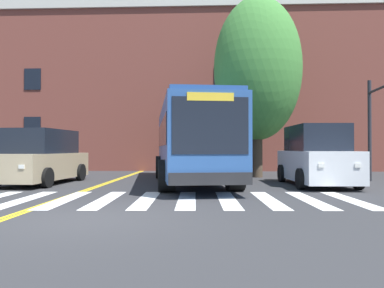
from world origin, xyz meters
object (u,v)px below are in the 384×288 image
Objects in this scene: city_bus at (191,140)px; car_white_far_lane at (316,157)px; car_tan_near_lane at (42,158)px; street_tree_curbside_large at (257,69)px.

city_bus is 2.24× the size of car_white_far_lane.
city_bus is 6.26m from car_tan_near_lane.
city_bus is at bearing 169.20° from car_white_far_lane.
car_tan_near_lane is at bearing -173.46° from city_bus.
car_white_far_lane is 6.27m from street_tree_curbside_large.
street_tree_curbside_large reaches higher than city_bus.
car_white_far_lane is at bearing -10.80° from city_bus.
car_white_far_lane reaches higher than car_tan_near_lane.
car_tan_near_lane is 11.20m from car_white_far_lane.
city_bus is 5.17m from car_white_far_lane.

